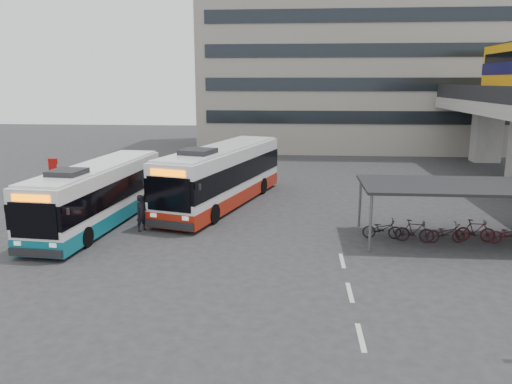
{
  "coord_description": "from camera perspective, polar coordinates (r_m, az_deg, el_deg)",
  "views": [
    {
      "loc": [
        0.67,
        -18.69,
        6.89
      ],
      "look_at": [
        -1.16,
        3.16,
        2.0
      ],
      "focal_mm": 35.0,
      "sensor_mm": 36.0,
      "label": 1
    }
  ],
  "objects": [
    {
      "name": "ground",
      "position": [
        19.93,
        2.58,
        -7.67
      ],
      "size": [
        120.0,
        120.0,
        0.0
      ],
      "primitive_type": "plane",
      "color": "#28282B",
      "rests_on": "ground"
    },
    {
      "name": "bike_shelter",
      "position": [
        23.71,
        23.92,
        -2.02
      ],
      "size": [
        10.0,
        4.0,
        2.54
      ],
      "color": "#595B60",
      "rests_on": "ground"
    },
    {
      "name": "office_block",
      "position": [
        55.24,
        10.83,
        18.18
      ],
      "size": [
        30.0,
        15.0,
        25.0
      ],
      "primitive_type": "cube",
      "color": "gray",
      "rests_on": "ground"
    },
    {
      "name": "road_markings",
      "position": [
        17.23,
        10.68,
        -11.2
      ],
      "size": [
        0.15,
        7.6,
        0.01
      ],
      "color": "beige",
      "rests_on": "ground"
    },
    {
      "name": "bus_main",
      "position": [
        28.27,
        -3.84,
        1.85
      ],
      "size": [
        5.75,
        12.25,
        3.55
      ],
      "rotation": [
        0.0,
        0.0,
        -0.27
      ],
      "color": "white",
      "rests_on": "ground"
    },
    {
      "name": "bus_teal",
      "position": [
        25.48,
        -17.55,
        -0.3
      ],
      "size": [
        3.19,
        10.9,
        3.18
      ],
      "rotation": [
        0.0,
        0.0,
        -0.08
      ],
      "color": "white",
      "rests_on": "ground"
    },
    {
      "name": "pedestrian",
      "position": [
        23.92,
        -12.95,
        -2.34
      ],
      "size": [
        0.68,
        0.76,
        1.74
      ],
      "primitive_type": "imported",
      "rotation": [
        0.0,
        0.0,
        1.03
      ],
      "color": "black",
      "rests_on": "ground"
    },
    {
      "name": "sign_totem_north",
      "position": [
        31.38,
        -22.06,
        1.38
      ],
      "size": [
        0.55,
        0.21,
        2.52
      ],
      "rotation": [
        0.0,
        0.0,
        -0.09
      ],
      "color": "#A80D0A",
      "rests_on": "ground"
    }
  ]
}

